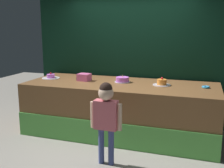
% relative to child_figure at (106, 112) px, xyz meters
% --- Properties ---
extents(ground_plane, '(12.00, 12.00, 0.00)m').
position_rel_child_figure_xyz_m(ground_plane, '(-0.15, 0.54, -0.76)').
color(ground_plane, gray).
extents(stage_platform, '(3.39, 1.32, 0.93)m').
position_rel_child_figure_xyz_m(stage_platform, '(-0.15, 1.19, -0.30)').
color(stage_platform, brown).
rests_on(stage_platform, ground_plane).
extents(curtain_backdrop, '(4.05, 0.08, 3.06)m').
position_rel_child_figure_xyz_m(curtain_backdrop, '(-0.15, 1.94, 0.76)').
color(curtain_backdrop, black).
rests_on(curtain_backdrop, ground_plane).
extents(child_figure, '(0.46, 0.21, 1.18)m').
position_rel_child_figure_xyz_m(child_figure, '(0.00, 0.00, 0.00)').
color(child_figure, '#3F4C8C').
rests_on(child_figure, ground_plane).
extents(pink_box, '(0.24, 0.22, 0.13)m').
position_rel_child_figure_xyz_m(pink_box, '(-0.87, 1.22, 0.23)').
color(pink_box, pink).
rests_on(pink_box, stage_platform).
extents(donut, '(0.13, 0.13, 0.03)m').
position_rel_child_figure_xyz_m(donut, '(1.29, 1.27, 0.18)').
color(donut, '#3399D8').
rests_on(donut, stage_platform).
extents(cake_left, '(0.35, 0.35, 0.12)m').
position_rel_child_figure_xyz_m(cake_left, '(-1.59, 1.24, 0.20)').
color(cake_left, white).
rests_on(cake_left, stage_platform).
extents(cake_center, '(0.29, 0.29, 0.14)m').
position_rel_child_figure_xyz_m(cake_center, '(-0.15, 1.31, 0.21)').
color(cake_center, silver).
rests_on(cake_center, stage_platform).
extents(cake_right, '(0.31, 0.31, 0.14)m').
position_rel_child_figure_xyz_m(cake_right, '(0.57, 1.26, 0.21)').
color(cake_right, silver).
rests_on(cake_right, stage_platform).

